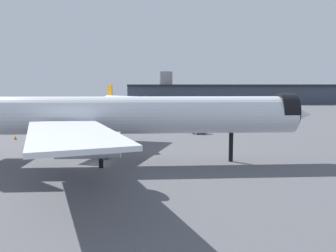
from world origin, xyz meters
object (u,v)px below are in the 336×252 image
at_px(airliner_far_taxiway, 126,101).
at_px(baggage_tug_wing, 200,130).
at_px(airliner_near_gate, 118,116).
at_px(traffic_cone_near_nose, 15,138).

bearing_deg(airliner_far_taxiway, baggage_tug_wing, -10.52).
bearing_deg(airliner_near_gate, traffic_cone_near_nose, 134.62).
bearing_deg(traffic_cone_near_nose, airliner_far_taxiway, 84.82).
xyz_separation_m(airliner_far_taxiway, traffic_cone_near_nose, (-6.66, -73.50, -5.19)).
bearing_deg(airliner_far_taxiway, airliner_near_gate, -26.05).
height_order(airliner_near_gate, airliner_far_taxiway, airliner_near_gate).
height_order(airliner_near_gate, baggage_tug_wing, airliner_near_gate).
xyz_separation_m(airliner_near_gate, airliner_far_taxiway, (-20.69, 93.29, -1.16)).
distance_m(airliner_far_taxiway, traffic_cone_near_nose, 73.98).
bearing_deg(airliner_near_gate, baggage_tug_wing, 61.54).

